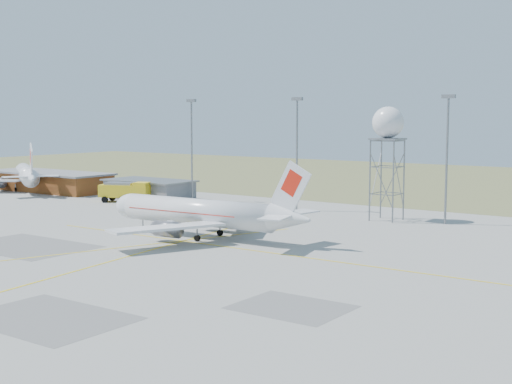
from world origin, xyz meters
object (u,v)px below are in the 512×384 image
Objects in this scene: airliner_main at (201,213)px; fire_truck at (126,193)px; airliner_far at (27,175)px; baggage_tug at (170,205)px; radar_tower at (387,157)px.

airliner_main is 3.15× the size of fire_truck.
airliner_far is at bearing -21.72° from airliner_main.
baggage_tug is at bearing -152.65° from airliner_far.
radar_tower is (13.94, 30.77, 6.98)m from airliner_main.
baggage_tug is (48.61, -4.66, -2.82)m from airliner_far.
airliner_main is 13.49× the size of baggage_tug.
baggage_tug is (13.49, -2.06, -1.23)m from fire_truck.
radar_tower is (87.99, 4.96, 6.95)m from airliner_far.
fire_truck reaches higher than baggage_tug.
fire_truck is at bearing -171.85° from radar_tower.
radar_tower is 1.75× the size of fire_truck.
airliner_far reaches higher than baggage_tug.
fire_truck is at bearing -33.30° from airliner_main.
fire_truck is at bearing 170.34° from baggage_tug.
baggage_tug is (-25.43, 21.14, -2.79)m from airliner_main.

